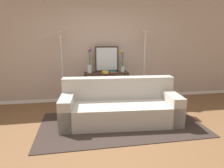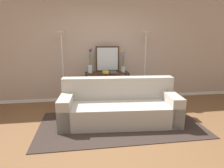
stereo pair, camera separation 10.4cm
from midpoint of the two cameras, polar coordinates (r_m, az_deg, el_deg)
The scene contains 13 objects.
ground_plane at distance 3.53m, azimuth 2.55°, elevation -15.68°, with size 16.00×16.00×0.02m, color brown.
back_wall at distance 5.36m, azimuth -2.09°, elevation 11.12°, with size 12.00×0.15×2.98m.
area_rug at distance 4.03m, azimuth 3.17°, elevation -11.52°, with size 3.18×1.65×0.01m.
couch at distance 4.06m, azimuth 2.82°, elevation -6.63°, with size 2.40×1.08×0.88m.
console_table at distance 5.09m, azimuth -0.90°, elevation 0.46°, with size 1.11×0.38×0.82m.
floor_lamp_left at distance 4.86m, azimuth -13.79°, elevation 10.12°, with size 0.28×0.28×1.85m.
floor_lamp_right at distance 5.11m, azimuth 10.31°, elevation 10.45°, with size 0.28×0.28×1.85m.
wall_mirror at distance 5.15m, azimuth -0.73°, elevation 7.26°, with size 0.61×0.02×0.65m.
vase_tall_flowers at distance 4.95m, azimuth -5.78°, elevation 5.72°, with size 0.13×0.13×0.63m.
vase_short_flowers at distance 5.09m, azimuth 3.82°, elevation 6.23°, with size 0.13×0.12×0.56m.
fruit_bowl at distance 4.91m, azimuth -1.19°, elevation 3.47°, with size 0.18×0.18×0.06m.
book_stack at distance 4.93m, azimuth 1.00°, elevation 3.44°, with size 0.18×0.15×0.05m.
book_row_under_console at distance 5.20m, azimuth -3.91°, elevation -5.04°, with size 0.35×0.18×0.13m.
Camera 2 is at (-0.56, -3.03, 1.71)m, focal length 31.56 mm.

